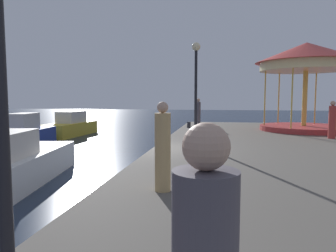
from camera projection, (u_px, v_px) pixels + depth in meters
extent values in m
plane|color=#162338|center=(153.00, 168.00, 12.48)|extent=(120.00, 120.00, 0.00)
cube|color=#5B564F|center=(331.00, 164.00, 11.33)|extent=(13.25, 27.46, 0.80)
cube|color=navy|center=(27.00, 138.00, 17.75)|extent=(2.09, 4.34, 1.00)
cube|color=beige|center=(22.00, 122.00, 17.22)|extent=(1.34, 1.96, 0.94)
cube|color=#4C6070|center=(31.00, 117.00, 18.12)|extent=(0.98, 0.21, 0.42)
cube|color=gold|center=(70.00, 129.00, 23.03)|extent=(2.19, 5.19, 0.95)
cube|color=beige|center=(71.00, 117.00, 23.16)|extent=(1.45, 2.31, 0.84)
cube|color=#4C6070|center=(79.00, 114.00, 24.23)|extent=(1.13, 0.17, 0.38)
cube|color=white|center=(20.00, 167.00, 10.46)|extent=(2.80, 5.58, 0.98)
cube|color=#4C6070|center=(19.00, 135.00, 10.37)|extent=(1.20, 0.28, 0.36)
cylinder|color=#B23333|center=(304.00, 128.00, 18.97)|extent=(5.14, 5.14, 0.30)
cylinder|color=gold|center=(305.00, 98.00, 18.80)|extent=(0.28, 0.28, 3.29)
cylinder|color=#F2E099|center=(306.00, 67.00, 18.63)|extent=(5.35, 5.35, 0.50)
cone|color=#C63D38|center=(307.00, 52.00, 18.56)|extent=(5.94, 5.94, 1.17)
cylinder|color=gold|center=(315.00, 98.00, 20.58)|extent=(0.08, 0.08, 3.29)
cylinder|color=gold|center=(279.00, 98.00, 20.97)|extent=(0.08, 0.08, 3.29)
cylinder|color=gold|center=(265.00, 98.00, 19.20)|extent=(0.08, 0.08, 3.29)
cylinder|color=gold|center=(292.00, 99.00, 17.03)|extent=(0.08, 0.08, 3.29)
cylinder|color=black|center=(1.00, 109.00, 2.66)|extent=(0.12, 0.12, 3.80)
cylinder|color=black|center=(196.00, 98.00, 13.31)|extent=(0.12, 0.12, 3.95)
sphere|color=#F9E5B2|center=(196.00, 47.00, 13.11)|extent=(0.36, 0.36, 0.36)
cylinder|color=#2D2D33|center=(189.00, 125.00, 20.65)|extent=(0.24, 0.24, 0.40)
cylinder|color=#2D2D33|center=(160.00, 146.00, 11.71)|extent=(0.24, 0.24, 0.40)
cylinder|color=tan|center=(163.00, 152.00, 6.63)|extent=(0.34, 0.34, 1.67)
sphere|color=tan|center=(163.00, 107.00, 6.54)|extent=(0.24, 0.24, 0.24)
cylinder|color=#514C56|center=(198.00, 114.00, 21.44)|extent=(0.34, 0.34, 1.70)
sphere|color=tan|center=(198.00, 100.00, 21.35)|extent=(0.24, 0.24, 0.24)
sphere|color=tan|center=(206.00, 147.00, 1.53)|extent=(0.24, 0.24, 0.24)
cylinder|color=#B23833|center=(332.00, 122.00, 15.19)|extent=(0.34, 0.34, 1.60)
sphere|color=tan|center=(333.00, 103.00, 15.10)|extent=(0.24, 0.24, 0.24)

